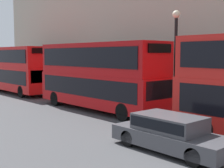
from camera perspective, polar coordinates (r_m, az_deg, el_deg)
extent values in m
cylinder|color=black|center=(13.89, 16.56, -7.79)|extent=(0.30, 1.00, 1.00)
cube|color=#B20C0F|center=(20.21, -2.42, -1.02)|extent=(2.55, 10.18, 2.01)
cube|color=#B20C0F|center=(20.08, -2.44, 4.64)|extent=(2.50, 9.98, 1.98)
cube|color=black|center=(20.18, -2.42, -0.34)|extent=(2.59, 9.37, 1.12)
cube|color=black|center=(20.08, -2.44, 4.92)|extent=(2.59, 9.37, 1.19)
cube|color=black|center=(16.57, 8.67, -1.10)|extent=(2.17, 0.06, 1.00)
cube|color=black|center=(16.46, 8.78, 6.47)|extent=(1.78, 0.06, 0.47)
cylinder|color=black|center=(17.00, 2.08, -5.16)|extent=(0.30, 1.00, 1.00)
cylinder|color=black|center=(18.60, 7.13, -4.28)|extent=(0.30, 1.00, 1.00)
cylinder|color=black|center=(22.51, -10.27, -2.63)|extent=(0.30, 1.00, 1.00)
cylinder|color=black|center=(23.74, -5.62, -2.15)|extent=(0.30, 1.00, 1.00)
cube|color=red|center=(30.96, -17.25, 1.07)|extent=(2.55, 10.54, 2.09)
cube|color=red|center=(30.89, -17.36, 4.71)|extent=(2.50, 10.33, 1.84)
cube|color=black|center=(30.95, -17.27, 1.53)|extent=(2.59, 9.70, 1.17)
cube|color=black|center=(30.88, -17.36, 4.88)|extent=(2.59, 9.70, 1.11)
cube|color=black|center=(26.25, -12.57, 1.36)|extent=(2.17, 0.06, 1.05)
cube|color=black|center=(26.19, -12.67, 5.95)|extent=(1.78, 0.06, 0.44)
cylinder|color=black|center=(27.26, -16.18, -1.36)|extent=(0.30, 1.00, 1.00)
cylinder|color=black|center=(28.28, -12.06, -1.02)|extent=(0.30, 1.00, 1.00)
cylinder|color=black|center=(34.84, -18.01, 0.03)|extent=(0.30, 1.00, 1.00)
cube|color=#47474C|center=(12.07, 10.80, -9.81)|extent=(1.79, 4.73, 0.58)
cube|color=#47474C|center=(12.00, 10.40, -7.00)|extent=(1.57, 2.60, 0.59)
cube|color=black|center=(12.00, 10.40, -6.86)|extent=(1.61, 2.47, 0.38)
cylinder|color=black|center=(10.66, 14.73, -12.81)|extent=(0.22, 0.64, 0.64)
cylinder|color=black|center=(11.94, 19.01, -10.93)|extent=(0.22, 0.64, 0.64)
cylinder|color=black|center=(12.51, 2.97, -9.89)|extent=(0.22, 0.64, 0.64)
cylinder|color=black|center=(13.62, 7.75, -8.65)|extent=(0.22, 0.64, 0.64)
cylinder|color=black|center=(18.07, 11.50, 2.77)|extent=(0.18, 0.18, 5.63)
sphere|color=beige|center=(18.19, 11.69, 12.37)|extent=(0.44, 0.44, 0.44)
cylinder|color=#26262D|center=(18.30, 16.95, -4.03)|extent=(0.36, 0.36, 1.38)
sphere|color=tan|center=(18.19, 17.02, -1.54)|extent=(0.22, 0.22, 0.22)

